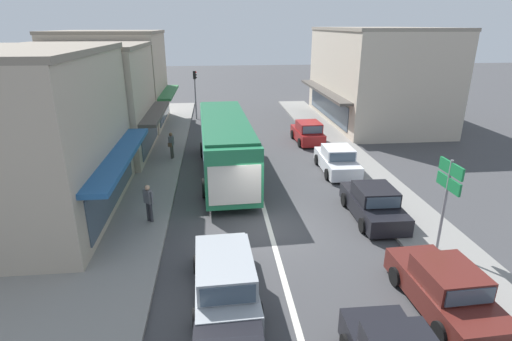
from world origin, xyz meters
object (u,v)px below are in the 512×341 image
(directional_road_sign, at_px, (448,185))
(pedestrian_browsing_midblock, at_px, (149,201))
(parked_hatchback_kerb_rear, at_px, (308,133))
(city_bus, at_px, (225,143))
(parked_sedan_kerb_second, at_px, (373,204))
(parked_sedan_kerb_front, at_px, (445,290))
(wagon_queue_gap_filler, at_px, (225,277))
(pedestrian_with_handbag_near, at_px, (171,144))
(parked_sedan_kerb_third, at_px, (337,160))
(traffic_light_downstreet, at_px, (195,87))

(directional_road_sign, xyz_separation_m, pedestrian_browsing_midblock, (-10.88, 3.37, -1.64))
(directional_road_sign, relative_size, pedestrian_browsing_midblock, 2.21)
(parked_hatchback_kerb_rear, relative_size, pedestrian_browsing_midblock, 2.30)
(city_bus, relative_size, parked_sedan_kerb_second, 2.59)
(city_bus, relative_size, parked_sedan_kerb_front, 2.57)
(city_bus, xyz_separation_m, wagon_queue_gap_filler, (-0.39, -10.72, -1.14))
(wagon_queue_gap_filler, height_order, parked_hatchback_kerb_rear, wagon_queue_gap_filler)
(parked_sedan_kerb_second, xyz_separation_m, parked_hatchback_kerb_rear, (-0.16, 11.90, 0.05))
(parked_sedan_kerb_front, xyz_separation_m, pedestrian_browsing_midblock, (-9.39, 6.37, 0.40))
(parked_sedan_kerb_second, distance_m, directional_road_sign, 3.84)
(city_bus, relative_size, directional_road_sign, 3.04)
(parked_sedan_kerb_front, height_order, parked_sedan_kerb_second, same)
(parked_sedan_kerb_second, bearing_deg, pedestrian_with_handbag_near, 136.73)
(city_bus, distance_m, parked_sedan_kerb_second, 8.65)
(directional_road_sign, height_order, pedestrian_browsing_midblock, directional_road_sign)
(parked_sedan_kerb_third, bearing_deg, pedestrian_browsing_midblock, -150.69)
(parked_hatchback_kerb_rear, bearing_deg, pedestrian_with_handbag_near, -161.72)
(parked_hatchback_kerb_rear, bearing_deg, traffic_light_downstreet, 133.89)
(city_bus, height_order, traffic_light_downstreet, traffic_light_downstreet)
(pedestrian_with_handbag_near, bearing_deg, traffic_light_downstreet, 84.62)
(directional_road_sign, xyz_separation_m, pedestrian_with_handbag_near, (-10.74, 11.82, -1.64))
(parked_sedan_kerb_front, bearing_deg, parked_hatchback_kerb_rear, 90.02)
(parked_sedan_kerb_second, bearing_deg, city_bus, 135.98)
(city_bus, distance_m, parked_sedan_kerb_front, 13.39)
(parked_hatchback_kerb_rear, distance_m, pedestrian_with_handbag_near, 9.74)
(wagon_queue_gap_filler, bearing_deg, pedestrian_with_handbag_near, 101.85)
(traffic_light_downstreet, bearing_deg, pedestrian_with_handbag_near, -95.38)
(parked_sedan_kerb_front, xyz_separation_m, pedestrian_with_handbag_near, (-9.25, 14.81, 0.40))
(parked_sedan_kerb_front, height_order, parked_hatchback_kerb_rear, parked_hatchback_kerb_rear)
(city_bus, relative_size, pedestrian_with_handbag_near, 6.72)
(traffic_light_downstreet, bearing_deg, parked_hatchback_kerb_rear, -46.11)
(parked_sedan_kerb_front, bearing_deg, pedestrian_with_handbag_near, 121.98)
(pedestrian_browsing_midblock, bearing_deg, parked_sedan_kerb_second, -2.45)
(wagon_queue_gap_filler, relative_size, parked_sedan_kerb_second, 1.08)
(parked_sedan_kerb_third, height_order, traffic_light_downstreet, traffic_light_downstreet)
(parked_sedan_kerb_front, relative_size, pedestrian_with_handbag_near, 2.62)
(parked_sedan_kerb_second, xyz_separation_m, traffic_light_downstreet, (-8.32, 20.38, 2.19))
(parked_sedan_kerb_third, height_order, parked_hatchback_kerb_rear, parked_hatchback_kerb_rear)
(pedestrian_with_handbag_near, xyz_separation_m, pedestrian_browsing_midblock, (-0.14, -8.44, -0.00))
(city_bus, bearing_deg, wagon_queue_gap_filler, -92.07)
(parked_sedan_kerb_front, height_order, traffic_light_downstreet, traffic_light_downstreet)
(wagon_queue_gap_filler, relative_size, parked_sedan_kerb_front, 1.07)
(parked_sedan_kerb_second, height_order, parked_sedan_kerb_third, same)
(wagon_queue_gap_filler, xyz_separation_m, traffic_light_downstreet, (-1.77, 25.15, 2.11))
(city_bus, bearing_deg, pedestrian_browsing_midblock, -121.40)
(traffic_light_downstreet, bearing_deg, pedestrian_browsing_midblock, -93.51)
(parked_sedan_kerb_front, bearing_deg, city_bus, 116.75)
(pedestrian_browsing_midblock, bearing_deg, parked_sedan_kerb_third, 29.31)
(city_bus, height_order, directional_road_sign, directional_road_sign)
(directional_road_sign, bearing_deg, pedestrian_browsing_midblock, 162.78)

